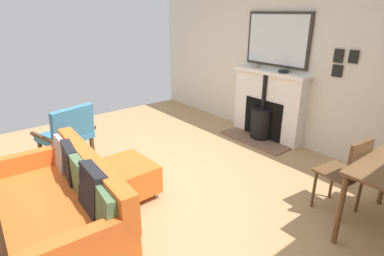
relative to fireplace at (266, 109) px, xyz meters
name	(u,v)px	position (x,y,z in m)	size (l,w,h in m)	color
ground_plane	(139,194)	(2.55, 0.19, -0.51)	(5.51, 6.33, 0.01)	tan
wall_left	(290,51)	(-0.21, 0.19, 0.94)	(0.12, 6.33, 2.89)	beige
fireplace	(266,109)	(0.00, 0.00, 0.00)	(0.62, 1.36, 1.14)	brown
mirror_over_mantel	(277,40)	(-0.12, 0.00, 1.11)	(0.04, 1.15, 0.82)	#2D2823
mantel_bowl_near	(255,66)	(-0.03, -0.32, 0.67)	(0.11, 0.11, 0.05)	#9E9384
mantel_bowl_far	(284,71)	(-0.03, 0.24, 0.66)	(0.16, 0.16, 0.04)	black
sofa	(64,206)	(3.46, 0.46, -0.14)	(0.94, 1.76, 0.82)	#B2B2B7
ottoman	(128,176)	(2.66, 0.15, -0.25)	(0.55, 0.66, 0.41)	#B2B2B7
armchair_accent	(68,132)	(2.89, -1.10, -0.02)	(0.79, 0.72, 0.85)	#4C3321
dining_chair_near_fireplace	(348,170)	(1.06, 1.88, 0.01)	(0.44, 0.44, 0.86)	brown
photo_gallery_row	(343,61)	(-0.13, 1.07, 0.90)	(0.02, 0.32, 0.37)	black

